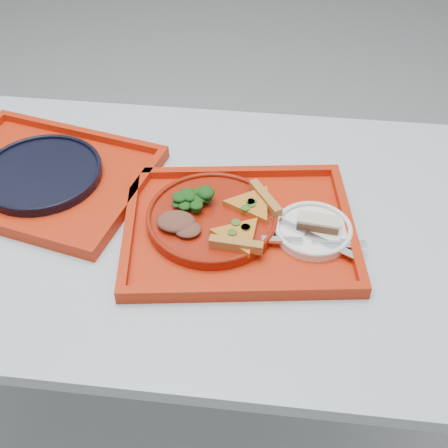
{
  "coord_description": "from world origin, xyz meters",
  "views": [
    {
      "loc": [
        0.3,
        -0.83,
        1.54
      ],
      "look_at": [
        0.21,
        -0.05,
        0.78
      ],
      "focal_mm": 45.0,
      "sensor_mm": 36.0,
      "label": 1
    }
  ],
  "objects_px": {
    "tray_main": "(239,230)",
    "dessert_bar": "(318,223)",
    "tray_far": "(43,179)",
    "dinner_plate": "(212,219)",
    "navy_plate": "(42,174)"
  },
  "relations": [
    {
      "from": "tray_main",
      "to": "dessert_bar",
      "type": "xyz_separation_m",
      "value": [
        0.15,
        0.01,
        0.03
      ]
    },
    {
      "from": "tray_far",
      "to": "dessert_bar",
      "type": "distance_m",
      "value": 0.61
    },
    {
      "from": "dinner_plate",
      "to": "dessert_bar",
      "type": "xyz_separation_m",
      "value": [
        0.21,
        -0.0,
        0.02
      ]
    },
    {
      "from": "tray_far",
      "to": "navy_plate",
      "type": "bearing_deg",
      "value": -166.87
    },
    {
      "from": "tray_far",
      "to": "dinner_plate",
      "type": "bearing_deg",
      "value": -1.06
    },
    {
      "from": "dessert_bar",
      "to": "navy_plate",
      "type": "bearing_deg",
      "value": 176.46
    },
    {
      "from": "navy_plate",
      "to": "dinner_plate",
      "type": "bearing_deg",
      "value": -14.19
    },
    {
      "from": "tray_far",
      "to": "dessert_bar",
      "type": "bearing_deg",
      "value": 3.48
    },
    {
      "from": "dinner_plate",
      "to": "navy_plate",
      "type": "bearing_deg",
      "value": 165.81
    },
    {
      "from": "tray_main",
      "to": "tray_far",
      "type": "height_order",
      "value": "same"
    },
    {
      "from": "tray_far",
      "to": "dinner_plate",
      "type": "xyz_separation_m",
      "value": [
        0.39,
        -0.1,
        0.02
      ]
    },
    {
      "from": "tray_main",
      "to": "dinner_plate",
      "type": "xyz_separation_m",
      "value": [
        -0.05,
        0.01,
        0.02
      ]
    },
    {
      "from": "tray_main",
      "to": "tray_far",
      "type": "relative_size",
      "value": 1.0
    },
    {
      "from": "tray_far",
      "to": "dessert_bar",
      "type": "height_order",
      "value": "dessert_bar"
    },
    {
      "from": "navy_plate",
      "to": "tray_far",
      "type": "bearing_deg",
      "value": 0.0
    }
  ]
}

